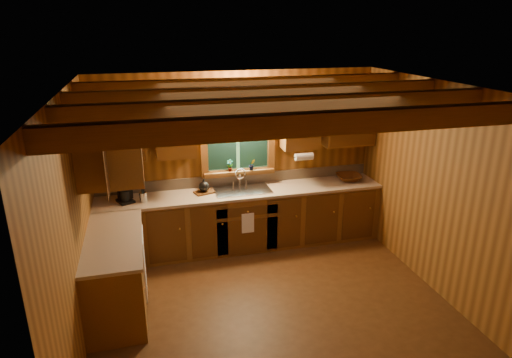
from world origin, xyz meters
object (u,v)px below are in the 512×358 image
object	(u,v)px
wicker_basket	(349,177)
coffee_maker	(124,190)
sink	(242,193)
cutting_board	(204,192)

from	to	relation	value
wicker_basket	coffee_maker	bearing A→B (deg)	-179.56
sink	wicker_basket	xyz separation A→B (m)	(1.71, 0.01, 0.09)
wicker_basket	sink	bearing A→B (deg)	-179.59
coffee_maker	wicker_basket	xyz separation A→B (m)	(3.37, 0.03, -0.12)
sink	coffee_maker	size ratio (longest dim) A/B	2.40
sink	wicker_basket	distance (m)	1.72
sink	wicker_basket	world-z (taller)	sink
sink	coffee_maker	xyz separation A→B (m)	(-1.66, -0.01, 0.21)
cutting_board	wicker_basket	size ratio (longest dim) A/B	0.70
sink	cutting_board	xyz separation A→B (m)	(-0.56, 0.04, 0.06)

